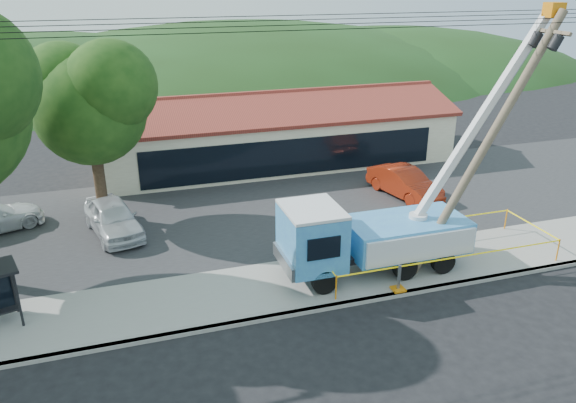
{
  "coord_description": "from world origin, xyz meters",
  "views": [
    {
      "loc": [
        -6.06,
        -14.39,
        11.49
      ],
      "look_at": [
        0.13,
        5.0,
        3.26
      ],
      "focal_mm": 35.0,
      "sensor_mm": 36.0,
      "label": 1
    }
  ],
  "objects_px": {
    "utility_truck": "(370,232)",
    "car_silver": "(115,235)",
    "car_red": "(403,197)",
    "leaning_pole": "(492,135)"
  },
  "relations": [
    {
      "from": "utility_truck",
      "to": "car_red",
      "type": "distance_m",
      "value": 9.26
    },
    {
      "from": "utility_truck",
      "to": "car_red",
      "type": "relative_size",
      "value": 2.32
    },
    {
      "from": "utility_truck",
      "to": "car_silver",
      "type": "bearing_deg",
      "value": 144.95
    },
    {
      "from": "utility_truck",
      "to": "leaning_pole",
      "type": "distance_m",
      "value": 6.06
    },
    {
      "from": "car_silver",
      "to": "car_red",
      "type": "relative_size",
      "value": 1.01
    },
    {
      "from": "car_silver",
      "to": "leaning_pole",
      "type": "bearing_deg",
      "value": -41.46
    },
    {
      "from": "leaning_pole",
      "to": "car_silver",
      "type": "distance_m",
      "value": 17.39
    },
    {
      "from": "utility_truck",
      "to": "car_silver",
      "type": "xyz_separation_m",
      "value": [
        -9.91,
        6.95,
        -1.86
      ]
    },
    {
      "from": "leaning_pole",
      "to": "car_silver",
      "type": "relative_size",
      "value": 2.13
    },
    {
      "from": "utility_truck",
      "to": "leaning_pole",
      "type": "bearing_deg",
      "value": -8.87
    }
  ]
}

